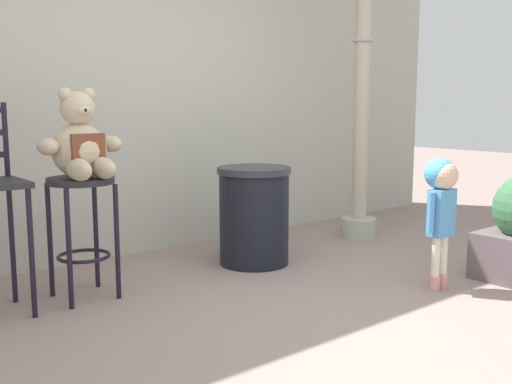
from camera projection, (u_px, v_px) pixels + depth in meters
The scene contains 7 objects.
ground_plane at pixel (334, 323), 3.40m from camera, with size 24.00×24.00×0.00m, color gray.
building_wall at pixel (132, 22), 4.89m from camera, with size 7.41×0.30×3.81m, color #B0B2A2.
bar_stool_with_teddy at pixel (82, 211), 3.78m from camera, with size 0.42×0.42×0.78m.
teddy_bear at pixel (81, 145), 3.69m from camera, with size 0.53×0.48×0.56m.
child_walking at pixel (441, 195), 3.94m from camera, with size 0.28×0.23×0.89m.
trash_bin at pixel (254, 215), 4.62m from camera, with size 0.57×0.57×0.76m.
lamppost at pixel (362, 101), 5.41m from camera, with size 0.33×0.33×3.13m.
Camera 1 is at (-2.40, -2.23, 1.25)m, focal length 41.74 mm.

